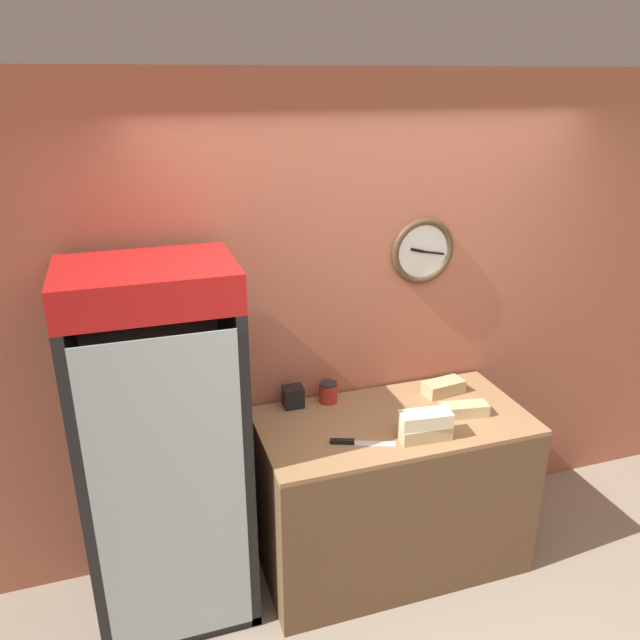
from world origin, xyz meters
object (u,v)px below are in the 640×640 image
object	(u,v)px
napkin_dispenser	(293,397)
sandwich_stack_middle	(425,419)
sandwich_flat_left	(443,387)
sandwich_stack_bottom	(425,432)
beverage_cooler	(161,429)
sandwich_flat_right	(464,409)
condiment_jar	(328,392)
chefs_knife	(353,442)

from	to	relation	value
napkin_dispenser	sandwich_stack_middle	bearing A→B (deg)	-43.83
sandwich_flat_left	napkin_dispenser	size ratio (longest dim) A/B	2.10
sandwich_stack_middle	sandwich_stack_bottom	bearing A→B (deg)	0.00
beverage_cooler	sandwich_flat_right	size ratio (longest dim) A/B	7.07
beverage_cooler	sandwich_flat_left	size ratio (longest dim) A/B	7.54
sandwich_flat_left	sandwich_flat_right	size ratio (longest dim) A/B	0.94
beverage_cooler	condiment_jar	bearing A→B (deg)	11.42
sandwich_stack_bottom	sandwich_flat_left	world-z (taller)	sandwich_flat_left
sandwich_stack_middle	napkin_dispenser	bearing A→B (deg)	136.17
sandwich_flat_right	napkin_dispenser	xyz separation A→B (m)	(-0.86, 0.38, 0.03)
napkin_dispenser	sandwich_stack_bottom	bearing A→B (deg)	-43.83
sandwich_stack_middle	condiment_jar	distance (m)	0.62
sandwich_stack_bottom	condiment_jar	size ratio (longest dim) A/B	2.27
sandwich_stack_middle	condiment_jar	size ratio (longest dim) A/B	2.31
condiment_jar	sandwich_flat_right	bearing A→B (deg)	-29.54
sandwich_stack_bottom	chefs_knife	bearing A→B (deg)	169.87
beverage_cooler	sandwich_flat_right	bearing A→B (deg)	-6.56
sandwich_flat_left	napkin_dispenser	bearing A→B (deg)	172.14
chefs_knife	condiment_jar	size ratio (longest dim) A/B	2.69
beverage_cooler	sandwich_flat_left	world-z (taller)	beverage_cooler
sandwich_stack_bottom	sandwich_stack_middle	bearing A→B (deg)	180.00
sandwich_stack_bottom	beverage_cooler	bearing A→B (deg)	165.58
beverage_cooler	sandwich_flat_right	distance (m)	1.60
sandwich_flat_left	chefs_knife	size ratio (longest dim) A/B	0.78
chefs_knife	napkin_dispenser	world-z (taller)	napkin_dispenser
sandwich_stack_middle	sandwich_flat_left	world-z (taller)	sandwich_stack_middle
beverage_cooler	napkin_dispenser	xyz separation A→B (m)	(0.73, 0.20, -0.05)
beverage_cooler	sandwich_stack_middle	distance (m)	1.31
beverage_cooler	sandwich_stack_middle	bearing A→B (deg)	-14.42
beverage_cooler	condiment_jar	xyz separation A→B (m)	(0.93, 0.19, -0.05)
sandwich_flat_left	sandwich_flat_right	distance (m)	0.26
beverage_cooler	sandwich_flat_right	xyz separation A→B (m)	(1.58, -0.18, -0.07)
sandwich_stack_bottom	napkin_dispenser	distance (m)	0.76
sandwich_flat_left	napkin_dispenser	world-z (taller)	napkin_dispenser
sandwich_stack_middle	condiment_jar	xyz separation A→B (m)	(-0.34, 0.52, -0.05)
sandwich_stack_middle	chefs_knife	bearing A→B (deg)	169.87
beverage_cooler	sandwich_stack_middle	world-z (taller)	beverage_cooler
sandwich_flat_left	chefs_knife	bearing A→B (deg)	-153.78
beverage_cooler	sandwich_flat_left	xyz separation A→B (m)	(1.60, 0.08, -0.07)
beverage_cooler	sandwich_stack_bottom	xyz separation A→B (m)	(1.27, -0.33, -0.07)
beverage_cooler	chefs_knife	distance (m)	0.95
sandwich_stack_bottom	napkin_dispenser	size ratio (longest dim) A/B	2.25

